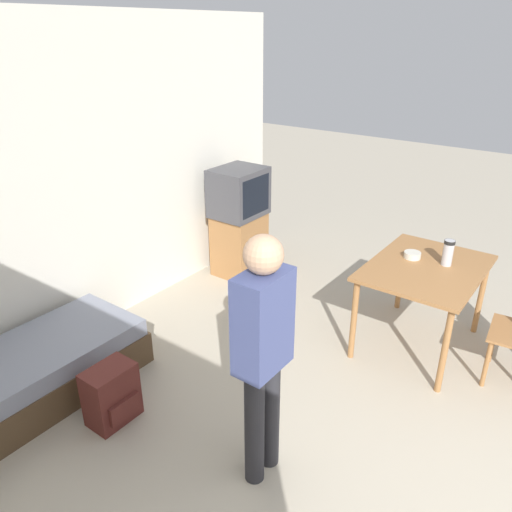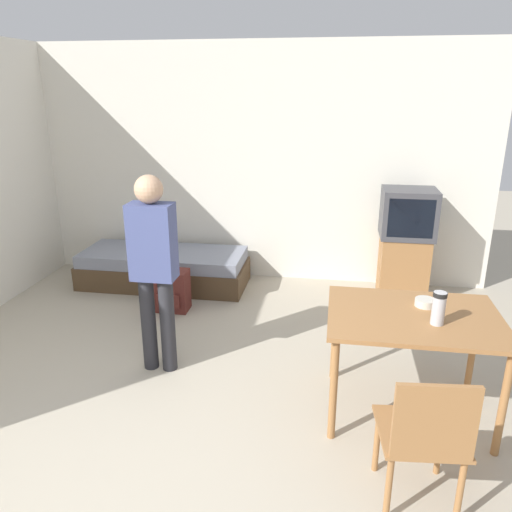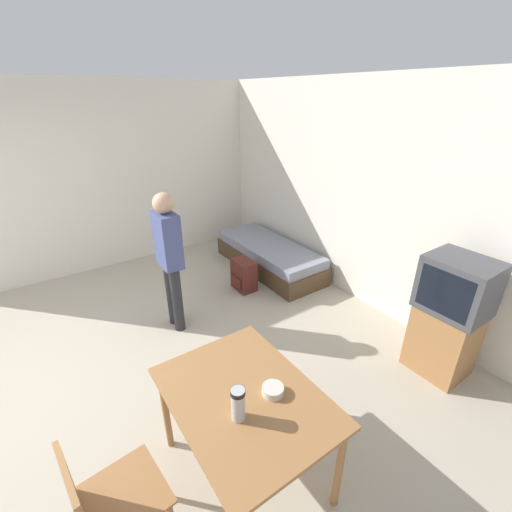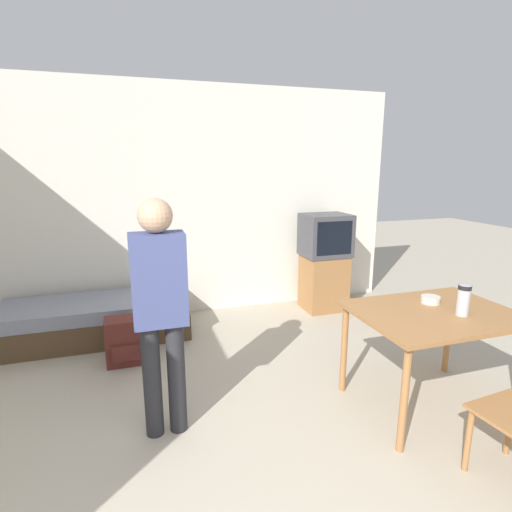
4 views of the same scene
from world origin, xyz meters
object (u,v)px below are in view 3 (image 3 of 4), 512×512
daybed (269,256)px  tv (449,316)px  thermos_flask (238,403)px  mate_bowl (273,390)px  backpack (244,275)px  person_standing (169,254)px  wooden_chair (104,502)px  dining_table (245,405)px

daybed → tv: (2.70, 0.07, 0.42)m
thermos_flask → mate_bowl: 0.29m
thermos_flask → daybed: bearing=140.3°
tv → backpack: 2.53m
person_standing → wooden_chair: bearing=-31.9°
mate_bowl → wooden_chair: bearing=-96.9°
wooden_chair → person_standing: 2.27m
backpack → wooden_chair: bearing=-46.7°
daybed → tv: size_ratio=1.59×
wooden_chair → thermos_flask: 0.88m
tv → person_standing: size_ratio=0.75×
dining_table → wooden_chair: wooden_chair is taller
daybed → wooden_chair: (2.46, -2.95, 0.28)m
dining_table → mate_bowl: 0.21m
backpack → mate_bowl: bearing=-28.4°
person_standing → mate_bowl: bearing=-3.6°
daybed → person_standing: 2.00m
daybed → wooden_chair: 3.85m
tv → daybed: bearing=-178.6°
wooden_chair → dining_table: bearing=87.7°
daybed → backpack: 0.74m
daybed → backpack: (0.31, -0.67, 0.01)m
daybed → thermos_flask: bearing=-39.7°
person_standing → thermos_flask: 2.08m
person_standing → mate_bowl: size_ratio=11.38×
daybed → tv: bearing=1.4°
thermos_flask → mate_bowl: thermos_flask is taller
daybed → dining_table: 3.27m
dining_table → backpack: size_ratio=2.65×
daybed → thermos_flask: 3.47m
wooden_chair → mate_bowl: size_ratio=6.09×
tv → mate_bowl: 1.98m
mate_bowl → thermos_flask: bearing=-83.6°
tv → wooden_chair: bearing=-94.5°
daybed → person_standing: person_standing is taller
dining_table → thermos_flask: 0.27m
daybed → dining_table: bearing=-39.5°
wooden_chair → person_standing: size_ratio=0.54×
daybed → mate_bowl: bearing=-36.3°
mate_bowl → tv: bearing=86.8°
backpack → dining_table: bearing=-32.4°
wooden_chair → thermos_flask: (0.16, 0.77, 0.40)m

